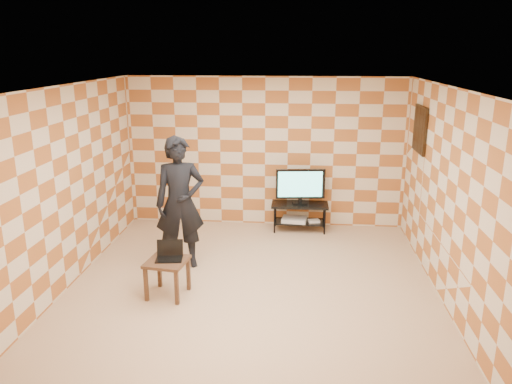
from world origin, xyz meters
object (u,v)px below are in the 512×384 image
side_table (167,267)px  tv_stand (300,211)px  tv (300,185)px  person (180,203)px

side_table → tv_stand: bearing=56.8°
tv_stand → side_table: 3.15m
tv → tv_stand: bearing=83.4°
tv → side_table: size_ratio=1.53×
tv_stand → person: (-1.76, -1.67, 0.62)m
person → tv_stand: bearing=26.6°
tv → person: person is taller
tv_stand → side_table: size_ratio=1.76×
tv → side_table: bearing=-123.2°
tv → person: 2.42m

